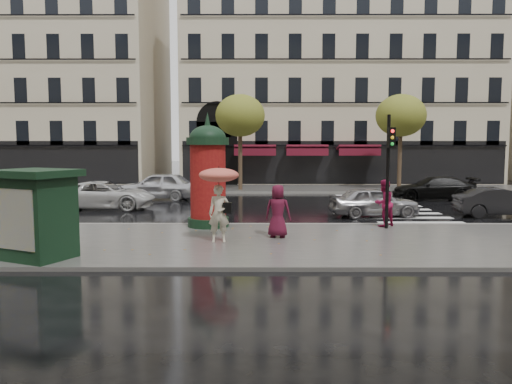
{
  "coord_description": "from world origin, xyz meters",
  "views": [
    {
      "loc": [
        -0.8,
        -16.44,
        3.24
      ],
      "look_at": [
        -0.86,
        1.5,
        1.52
      ],
      "focal_mm": 35.0,
      "sensor_mm": 36.0,
      "label": 1
    }
  ],
  "objects_px": {
    "morris_column": "(208,172)",
    "car_darkgrey": "(501,202)",
    "man_burgundy": "(278,211)",
    "traffic_light": "(389,160)",
    "car_far_silver": "(158,186)",
    "newsstand": "(36,213)",
    "car_white": "(104,195)",
    "woman_umbrella": "(219,192)",
    "car_black": "(434,188)",
    "woman_red": "(384,203)",
    "car_silver": "(374,202)"
  },
  "relations": [
    {
      "from": "car_darkgrey",
      "to": "car_far_silver",
      "type": "distance_m",
      "value": 18.04
    },
    {
      "from": "woman_red",
      "to": "car_black",
      "type": "xyz_separation_m",
      "value": [
        5.48,
        10.15,
        -0.33
      ]
    },
    {
      "from": "man_burgundy",
      "to": "morris_column",
      "type": "distance_m",
      "value": 3.62
    },
    {
      "from": "woman_red",
      "to": "newsstand",
      "type": "bearing_deg",
      "value": -6.94
    },
    {
      "from": "man_burgundy",
      "to": "morris_column",
      "type": "bearing_deg",
      "value": -27.3
    },
    {
      "from": "man_burgundy",
      "to": "newsstand",
      "type": "relative_size",
      "value": 0.7
    },
    {
      "from": "car_silver",
      "to": "car_darkgrey",
      "type": "height_order",
      "value": "car_silver"
    },
    {
      "from": "woman_red",
      "to": "car_black",
      "type": "height_order",
      "value": "woman_red"
    },
    {
      "from": "man_burgundy",
      "to": "car_black",
      "type": "bearing_deg",
      "value": -113.52
    },
    {
      "from": "newsstand",
      "to": "car_white",
      "type": "height_order",
      "value": "newsstand"
    },
    {
      "from": "car_white",
      "to": "woman_umbrella",
      "type": "bearing_deg",
      "value": -144.15
    },
    {
      "from": "woman_umbrella",
      "to": "car_silver",
      "type": "xyz_separation_m",
      "value": [
        6.44,
        6.41,
        -1.06
      ]
    },
    {
      "from": "woman_umbrella",
      "to": "car_darkgrey",
      "type": "relative_size",
      "value": 0.62
    },
    {
      "from": "morris_column",
      "to": "car_darkgrey",
      "type": "distance_m",
      "value": 13.25
    },
    {
      "from": "morris_column",
      "to": "traffic_light",
      "type": "bearing_deg",
      "value": -4.61
    },
    {
      "from": "woman_red",
      "to": "car_black",
      "type": "bearing_deg",
      "value": -151.82
    },
    {
      "from": "newsstand",
      "to": "car_black",
      "type": "height_order",
      "value": "newsstand"
    },
    {
      "from": "morris_column",
      "to": "car_black",
      "type": "xyz_separation_m",
      "value": [
        12.16,
        10.15,
        -1.51
      ]
    },
    {
      "from": "man_burgundy",
      "to": "car_darkgrey",
      "type": "bearing_deg",
      "value": -137.15
    },
    {
      "from": "woman_red",
      "to": "car_silver",
      "type": "relative_size",
      "value": 0.45
    },
    {
      "from": "woman_umbrella",
      "to": "woman_red",
      "type": "bearing_deg",
      "value": 26.93
    },
    {
      "from": "car_silver",
      "to": "woman_red",
      "type": "bearing_deg",
      "value": 166.48
    },
    {
      "from": "woman_red",
      "to": "car_far_silver",
      "type": "relative_size",
      "value": 0.38
    },
    {
      "from": "morris_column",
      "to": "car_black",
      "type": "distance_m",
      "value": 15.91
    },
    {
      "from": "car_darkgrey",
      "to": "car_white",
      "type": "xyz_separation_m",
      "value": [
        -18.56,
        2.67,
        0.05
      ]
    },
    {
      "from": "woman_umbrella",
      "to": "car_black",
      "type": "bearing_deg",
      "value": 48.93
    },
    {
      "from": "woman_umbrella",
      "to": "newsstand",
      "type": "xyz_separation_m",
      "value": [
        -4.8,
        -2.34,
        -0.36
      ]
    },
    {
      "from": "man_burgundy",
      "to": "traffic_light",
      "type": "bearing_deg",
      "value": -143.13
    },
    {
      "from": "woman_red",
      "to": "newsstand",
      "type": "height_order",
      "value": "newsstand"
    },
    {
      "from": "woman_umbrella",
      "to": "car_silver",
      "type": "distance_m",
      "value": 9.14
    },
    {
      "from": "man_burgundy",
      "to": "car_white",
      "type": "relative_size",
      "value": 0.35
    },
    {
      "from": "woman_umbrella",
      "to": "woman_red",
      "type": "xyz_separation_m",
      "value": [
        6.03,
        3.06,
        -0.72
      ]
    },
    {
      "from": "man_burgundy",
      "to": "woman_umbrella",
      "type": "bearing_deg",
      "value": 36.85
    },
    {
      "from": "newsstand",
      "to": "car_darkgrey",
      "type": "relative_size",
      "value": 0.65
    },
    {
      "from": "man_burgundy",
      "to": "woman_red",
      "type": "bearing_deg",
      "value": -136.98
    },
    {
      "from": "car_silver",
      "to": "car_far_silver",
      "type": "xyz_separation_m",
      "value": [
        -11.02,
        6.83,
        0.14
      ]
    },
    {
      "from": "car_darkgrey",
      "to": "car_far_silver",
      "type": "bearing_deg",
      "value": 70.64
    },
    {
      "from": "woman_umbrella",
      "to": "car_far_silver",
      "type": "bearing_deg",
      "value": 109.11
    },
    {
      "from": "traffic_light",
      "to": "car_far_silver",
      "type": "height_order",
      "value": "traffic_light"
    },
    {
      "from": "car_far_silver",
      "to": "newsstand",
      "type": "bearing_deg",
      "value": 6.13
    },
    {
      "from": "traffic_light",
      "to": "car_white",
      "type": "bearing_deg",
      "value": 152.54
    },
    {
      "from": "morris_column",
      "to": "car_far_silver",
      "type": "bearing_deg",
      "value": 111.14
    },
    {
      "from": "morris_column",
      "to": "car_white",
      "type": "height_order",
      "value": "morris_column"
    },
    {
      "from": "man_burgundy",
      "to": "car_white",
      "type": "height_order",
      "value": "man_burgundy"
    },
    {
      "from": "woman_umbrella",
      "to": "car_darkgrey",
      "type": "bearing_deg",
      "value": 27.74
    },
    {
      "from": "newsstand",
      "to": "car_silver",
      "type": "relative_size",
      "value": 0.64
    },
    {
      "from": "man_burgundy",
      "to": "car_darkgrey",
      "type": "distance_m",
      "value": 11.6
    },
    {
      "from": "traffic_light",
      "to": "car_white",
      "type": "relative_size",
      "value": 0.83
    },
    {
      "from": "newsstand",
      "to": "car_white",
      "type": "bearing_deg",
      "value": 98.38
    },
    {
      "from": "man_burgundy",
      "to": "newsstand",
      "type": "height_order",
      "value": "newsstand"
    }
  ]
}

